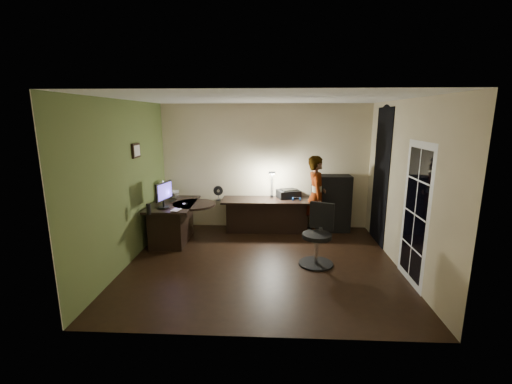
{
  "coord_description": "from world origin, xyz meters",
  "views": [
    {
      "loc": [
        0.17,
        -5.41,
        2.44
      ],
      "look_at": [
        -0.15,
        1.05,
        1.0
      ],
      "focal_mm": 24.0,
      "sensor_mm": 36.0,
      "label": 1
    }
  ],
  "objects_px": {
    "desk_right": "(267,216)",
    "monitor": "(163,198)",
    "desk_left": "(174,222)",
    "office_chair": "(317,236)",
    "cabinet": "(331,203)",
    "person": "(316,196)"
  },
  "relations": [
    {
      "from": "desk_left",
      "to": "monitor",
      "type": "bearing_deg",
      "value": -101.69
    },
    {
      "from": "desk_right",
      "to": "monitor",
      "type": "bearing_deg",
      "value": -152.36
    },
    {
      "from": "desk_right",
      "to": "person",
      "type": "height_order",
      "value": "person"
    },
    {
      "from": "desk_right",
      "to": "monitor",
      "type": "relative_size",
      "value": 3.65
    },
    {
      "from": "desk_left",
      "to": "office_chair",
      "type": "xyz_separation_m",
      "value": [
        2.67,
        -0.98,
        0.12
      ]
    },
    {
      "from": "person",
      "to": "office_chair",
      "type": "bearing_deg",
      "value": 174.95
    },
    {
      "from": "desk_left",
      "to": "cabinet",
      "type": "height_order",
      "value": "cabinet"
    },
    {
      "from": "cabinet",
      "to": "person",
      "type": "bearing_deg",
      "value": -143.82
    },
    {
      "from": "desk_left",
      "to": "cabinet",
      "type": "relative_size",
      "value": 1.11
    },
    {
      "from": "person",
      "to": "desk_left",
      "type": "bearing_deg",
      "value": 101.86
    },
    {
      "from": "cabinet",
      "to": "monitor",
      "type": "bearing_deg",
      "value": -161.59
    },
    {
      "from": "monitor",
      "to": "office_chair",
      "type": "height_order",
      "value": "monitor"
    },
    {
      "from": "office_chair",
      "to": "monitor",
      "type": "bearing_deg",
      "value": -167.74
    },
    {
      "from": "desk_right",
      "to": "office_chair",
      "type": "bearing_deg",
      "value": -63.78
    },
    {
      "from": "cabinet",
      "to": "person",
      "type": "distance_m",
      "value": 0.5
    },
    {
      "from": "desk_left",
      "to": "person",
      "type": "distance_m",
      "value": 2.92
    },
    {
      "from": "desk_right",
      "to": "monitor",
      "type": "height_order",
      "value": "monitor"
    },
    {
      "from": "cabinet",
      "to": "desk_left",
      "type": "bearing_deg",
      "value": -167.19
    },
    {
      "from": "cabinet",
      "to": "office_chair",
      "type": "distance_m",
      "value": 1.88
    },
    {
      "from": "office_chair",
      "to": "person",
      "type": "distance_m",
      "value": 1.57
    },
    {
      "from": "desk_left",
      "to": "desk_right",
      "type": "bearing_deg",
      "value": 18.97
    },
    {
      "from": "desk_left",
      "to": "monitor",
      "type": "xyz_separation_m",
      "value": [
        -0.07,
        -0.37,
        0.58
      ]
    }
  ]
}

